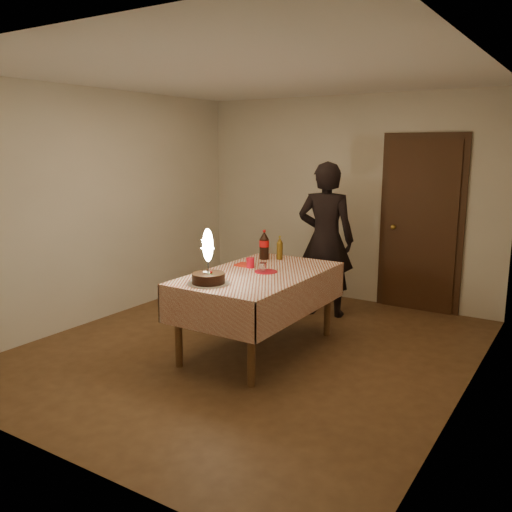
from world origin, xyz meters
name	(u,v)px	position (x,y,z in m)	size (l,w,h in m)	color
ground	(250,349)	(0.00, 0.00, 0.00)	(4.00, 4.50, 0.01)	brown
room_shell	(257,180)	(0.03, 0.08, 1.65)	(4.04, 4.54, 2.62)	silver
dining_table	(259,283)	(0.08, 0.04, 0.68)	(1.02, 1.72, 0.78)	brown
birthday_cake	(208,271)	(-0.07, -0.56, 0.89)	(0.37, 0.37, 0.49)	white
red_plate	(266,272)	(0.13, 0.09, 0.78)	(0.22, 0.22, 0.01)	red
red_cup	(250,263)	(-0.10, 0.17, 0.83)	(0.08, 0.08, 0.10)	red
clear_cup	(263,267)	(0.10, 0.08, 0.82)	(0.07, 0.07, 0.09)	white
napkin_stack	(244,265)	(-0.21, 0.22, 0.79)	(0.15, 0.15, 0.02)	red
cola_bottle	(264,245)	(-0.21, 0.60, 0.93)	(0.10, 0.10, 0.32)	black
amber_bottle_left	(280,248)	(-0.06, 0.68, 0.90)	(0.06, 0.06, 0.25)	#5E4310
photographer	(326,240)	(0.13, 1.43, 0.90)	(0.74, 0.57, 1.80)	black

